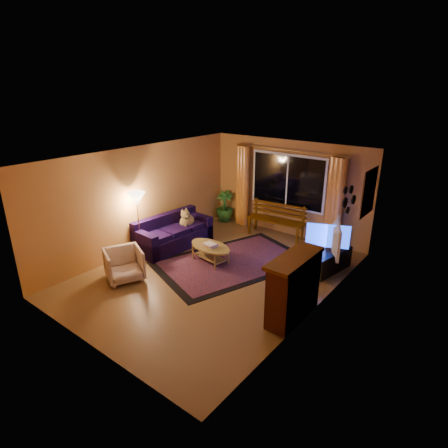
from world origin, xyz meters
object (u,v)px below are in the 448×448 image
Objects in this scene: armchair at (124,263)px; tv_console at (330,261)px; coffee_table at (210,254)px; bench at (275,229)px; floor_lamp at (139,224)px; sofa at (174,232)px.

armchair is 0.65× the size of tv_console.
tv_console is (2.31, 1.25, 0.03)m from coffee_table.
armchair reaches higher than tv_console.
floor_lamp is at bearing -128.61° from bench.
coffee_table is at bearing -140.95° from tv_console.
tv_console is at bearing 27.11° from floor_lamp.
tv_console is at bearing -22.04° from armchair.
coffee_table is at bearing 24.95° from floor_lamp.
bench is 2.24m from coffee_table.
tv_console is at bearing -31.51° from bench.
floor_lamp is 1.80m from coffee_table.
tv_console is at bearing 22.15° from sofa.
armchair is at bearing -55.79° from floor_lamp.
coffee_table is at bearing -105.08° from bench.
sofa is at bearing -151.51° from tv_console.
coffee_table is at bearing -0.16° from sofa.
coffee_table is 2.63m from tv_console.
tv_console reaches higher than bench.
floor_lamp is 4.36m from tv_console.
bench is 1.38× the size of coffee_table.
floor_lamp is (-0.67, 0.99, 0.40)m from armchair.
coffee_table is (-0.39, -2.20, -0.03)m from bench.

